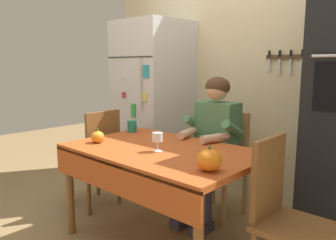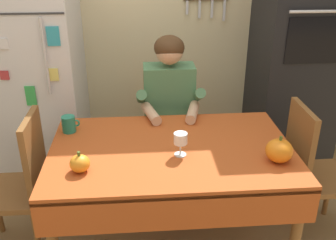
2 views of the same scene
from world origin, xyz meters
TOP-DOWN VIEW (x-y plane):
  - back_wall_assembly at (0.05, 1.35)m, footprint 3.70×0.13m
  - refrigerator at (-0.95, 0.96)m, footprint 0.68×0.71m
  - dining_table at (0.00, 0.08)m, footprint 1.40×0.90m
  - chair_behind_person at (0.04, 0.87)m, footprint 0.40×0.40m
  - seated_person at (0.04, 0.68)m, footprint 0.47×0.55m
  - chair_right_side at (0.90, 0.17)m, footprint 0.40×0.40m
  - chair_left_side at (-0.90, 0.16)m, footprint 0.40×0.40m
  - coffee_mug at (-0.62, 0.35)m, footprint 0.11×0.08m
  - wine_glass at (0.04, 0.01)m, footprint 0.08×0.08m
  - pumpkin_large at (0.56, -0.10)m, footprint 0.15×0.15m
  - pumpkin_medium at (-0.49, -0.11)m, footprint 0.10×0.10m

SIDE VIEW (x-z plane):
  - chair_behind_person at x=0.04m, z-range 0.05..0.98m
  - chair_right_side at x=0.90m, z-range 0.05..0.98m
  - chair_left_side at x=-0.90m, z-range 0.05..0.98m
  - dining_table at x=0.00m, z-range 0.29..1.03m
  - seated_person at x=0.04m, z-range 0.11..1.36m
  - pumpkin_medium at x=-0.49m, z-range 0.73..0.84m
  - coffee_mug at x=-0.62m, z-range 0.74..0.84m
  - pumpkin_large at x=0.56m, z-range 0.73..0.88m
  - wine_glass at x=0.04m, z-range 0.77..0.90m
  - refrigerator at x=-0.95m, z-range 0.00..1.80m
  - back_wall_assembly at x=0.05m, z-range 0.00..2.60m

